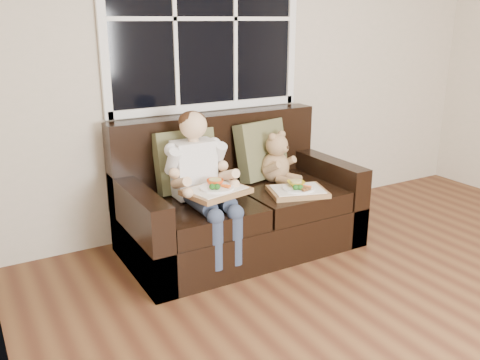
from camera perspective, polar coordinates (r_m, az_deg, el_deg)
window_back at (r=3.97m, az=-3.93°, el=17.62°), size 1.62×0.04×1.37m
loveseat at (r=3.80m, az=-0.43°, el=-2.99°), size 1.70×0.92×0.96m
pillow_left at (r=3.68m, az=-6.11°, el=2.14°), size 0.44×0.20×0.46m
pillow_right at (r=3.97m, az=2.43°, el=3.40°), size 0.48×0.31×0.46m
child at (r=3.43m, az=-4.46°, el=0.88°), size 0.42×0.61×0.94m
teddy_bear at (r=3.91m, az=4.11°, el=2.17°), size 0.28×0.34×0.40m
tray_left at (r=3.35m, az=-2.69°, el=-1.09°), size 0.46×0.38×0.09m
tray_right at (r=3.66m, az=6.47°, el=-1.13°), size 0.47×0.41×0.09m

